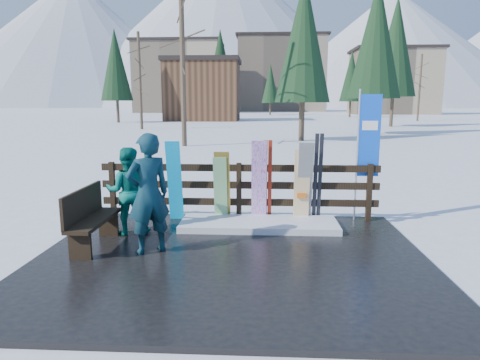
# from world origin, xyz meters

# --- Properties ---
(ground) EXTENTS (700.00, 700.00, 0.00)m
(ground) POSITION_xyz_m (0.00, 0.00, 0.00)
(ground) COLOR white
(ground) RESTS_ON ground
(deck) EXTENTS (6.00, 5.00, 0.08)m
(deck) POSITION_xyz_m (0.00, 0.00, 0.04)
(deck) COLOR black
(deck) RESTS_ON ground
(fence) EXTENTS (5.60, 0.10, 1.15)m
(fence) POSITION_xyz_m (0.00, 2.20, 0.74)
(fence) COLOR black
(fence) RESTS_ON deck
(snow_patch) EXTENTS (2.97, 1.00, 0.12)m
(snow_patch) POSITION_xyz_m (0.41, 1.60, 0.14)
(snow_patch) COLOR white
(snow_patch) RESTS_ON deck
(bench) EXTENTS (0.41, 1.50, 0.97)m
(bench) POSITION_xyz_m (-2.33, 0.35, 0.60)
(bench) COLOR black
(bench) RESTS_ON deck
(snowboard_0) EXTENTS (0.28, 0.33, 1.61)m
(snowboard_0) POSITION_xyz_m (-1.26, 1.98, 0.89)
(snowboard_0) COLOR #02A6E9
(snowboard_0) RESTS_ON deck
(snowboard_1) EXTENTS (0.26, 0.31, 1.31)m
(snowboard_1) POSITION_xyz_m (-0.36, 1.98, 0.74)
(snowboard_1) COLOR silver
(snowboard_1) RESTS_ON deck
(snowboard_2) EXTENTS (0.30, 0.32, 1.41)m
(snowboard_2) POSITION_xyz_m (-0.32, 1.98, 0.79)
(snowboard_2) COLOR gold
(snowboard_2) RESTS_ON deck
(snowboard_3) EXTENTS (0.29, 0.32, 1.63)m
(snowboard_3) POSITION_xyz_m (0.41, 1.98, 0.90)
(snowboard_3) COLOR white
(snowboard_3) RESTS_ON deck
(snowboard_4) EXTENTS (0.29, 0.34, 1.60)m
(snowboard_4) POSITION_xyz_m (1.30, 1.98, 0.88)
(snowboard_4) COLOR black
(snowboard_4) RESTS_ON deck
(snowboard_5) EXTENTS (0.30, 0.20, 1.46)m
(snowboard_5) POSITION_xyz_m (1.24, 1.98, 0.81)
(snowboard_5) COLOR white
(snowboard_5) RESTS_ON deck
(ski_pair_a) EXTENTS (0.17, 0.27, 1.64)m
(ski_pair_a) POSITION_xyz_m (0.57, 2.05, 0.90)
(ski_pair_a) COLOR #9E2513
(ski_pair_a) RESTS_ON deck
(ski_pair_b) EXTENTS (0.17, 0.23, 1.76)m
(ski_pair_b) POSITION_xyz_m (1.55, 2.05, 0.96)
(ski_pair_b) COLOR black
(ski_pair_b) RESTS_ON deck
(rental_flag) EXTENTS (0.45, 0.04, 2.60)m
(rental_flag) POSITION_xyz_m (2.51, 2.25, 1.69)
(rental_flag) COLOR silver
(rental_flag) RESTS_ON deck
(person_front) EXTENTS (0.82, 0.76, 1.89)m
(person_front) POSITION_xyz_m (-1.30, 0.14, 1.02)
(person_front) COLOR #104546
(person_front) RESTS_ON deck
(person_back) EXTENTS (0.87, 0.74, 1.57)m
(person_back) POSITION_xyz_m (-1.93, 1.10, 0.86)
(person_back) COLOR #096D5F
(person_back) RESTS_ON deck
(resort_buildings) EXTENTS (73.00, 87.60, 22.60)m
(resort_buildings) POSITION_xyz_m (1.03, 115.41, 9.81)
(resort_buildings) COLOR tan
(resort_buildings) RESTS_ON ground
(trees) EXTENTS (42.13, 68.94, 12.75)m
(trees) POSITION_xyz_m (2.92, 50.49, 5.74)
(trees) COLOR #382B1E
(trees) RESTS_ON ground
(mountains) EXTENTS (520.00, 260.00, 120.00)m
(mountains) POSITION_xyz_m (-10.50, 328.41, 50.20)
(mountains) COLOR white
(mountains) RESTS_ON ground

